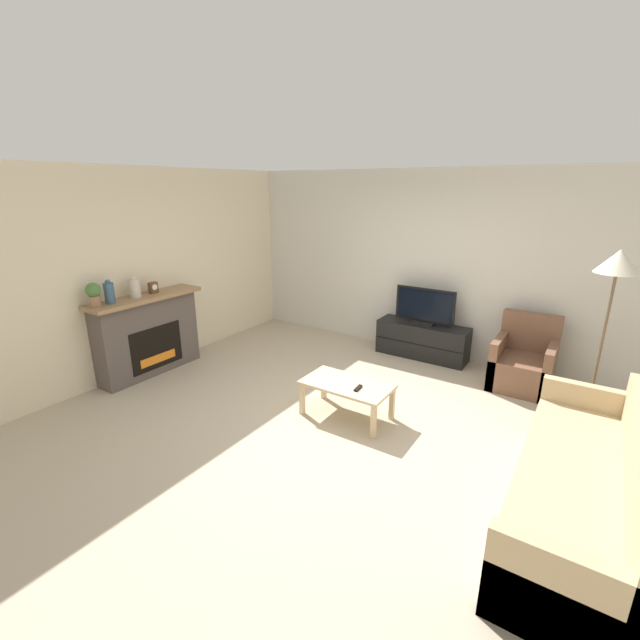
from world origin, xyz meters
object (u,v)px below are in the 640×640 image
(mantel_vase_centre_left, at_px, (135,288))
(tv_stand, at_px, (422,340))
(fireplace, at_px, (148,334))
(tv, at_px, (425,308))
(mantel_clock, at_px, (153,288))
(floor_lamp, at_px, (617,272))
(remote, at_px, (358,388))
(potted_plant, at_px, (94,293))
(couch, at_px, (585,490))
(armchair, at_px, (523,364))
(mantel_vase_left, at_px, (109,292))
(coffee_table, at_px, (347,388))

(mantel_vase_centre_left, relative_size, tv_stand, 0.21)
(tv_stand, bearing_deg, fireplace, -138.29)
(fireplace, relative_size, tv, 1.72)
(fireplace, bearing_deg, mantel_clock, 83.42)
(tv, bearing_deg, fireplace, -138.31)
(mantel_vase_centre_left, height_order, tv, mantel_vase_centre_left)
(tv, height_order, floor_lamp, floor_lamp)
(fireplace, bearing_deg, mantel_vase_centre_left, -81.63)
(remote, bearing_deg, tv_stand, 87.10)
(potted_plant, xyz_separation_m, couch, (5.08, 0.72, -0.97))
(mantel_vase_centre_left, distance_m, potted_plant, 0.53)
(fireplace, relative_size, tv_stand, 1.14)
(armchair, height_order, floor_lamp, floor_lamp)
(mantel_vase_centre_left, xyz_separation_m, armchair, (4.29, 2.46, -0.92))
(mantel_vase_left, height_order, tv, mantel_vase_left)
(coffee_table, relative_size, floor_lamp, 0.51)
(tv_stand, bearing_deg, couch, -48.61)
(fireplace, distance_m, floor_lamp, 5.40)
(mantel_vase_left, distance_m, tv_stand, 4.29)
(mantel_vase_left, xyz_separation_m, floor_lamp, (5.04, 1.98, 0.47))
(floor_lamp, bearing_deg, mantel_vase_centre_left, -161.95)
(mantel_vase_centre_left, bearing_deg, coffee_table, 11.21)
(armchair, height_order, remote, armchair)
(mantel_vase_left, xyz_separation_m, coffee_table, (2.81, 0.90, -0.88))
(tv, bearing_deg, potted_plant, -131.76)
(mantel_clock, xyz_separation_m, floor_lamp, (5.04, 1.38, 0.53))
(mantel_vase_left, relative_size, coffee_table, 0.30)
(armchair, relative_size, remote, 5.89)
(mantel_clock, height_order, tv_stand, mantel_clock)
(tv_stand, bearing_deg, tv, -90.00)
(tv, relative_size, floor_lamp, 0.46)
(mantel_vase_centre_left, height_order, mantel_clock, mantel_vase_centre_left)
(fireplace, height_order, potted_plant, potted_plant)
(mantel_vase_left, bearing_deg, potted_plant, -90.00)
(coffee_table, bearing_deg, tv, 88.28)
(mantel_vase_left, relative_size, mantel_vase_centre_left, 1.03)
(remote, bearing_deg, coffee_table, 156.48)
(couch, bearing_deg, mantel_vase_left, -174.06)
(mantel_vase_left, xyz_separation_m, tv_stand, (2.88, 3.03, -0.97))
(armchair, xyz_separation_m, coffee_table, (-1.48, -1.90, 0.06))
(couch, bearing_deg, mantel_vase_centre_left, -177.89)
(mantel_vase_centre_left, distance_m, mantel_clock, 0.27)
(coffee_table, bearing_deg, mantel_clock, -174.07)
(mantel_vase_centre_left, xyz_separation_m, mantel_clock, (0.00, 0.27, -0.05))
(floor_lamp, bearing_deg, mantel_vase_left, -158.51)
(mantel_clock, height_order, remote, mantel_clock)
(couch, height_order, floor_lamp, floor_lamp)
(fireplace, relative_size, floor_lamp, 0.80)
(armchair, height_order, couch, armchair)
(mantel_clock, bearing_deg, tv_stand, 40.16)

